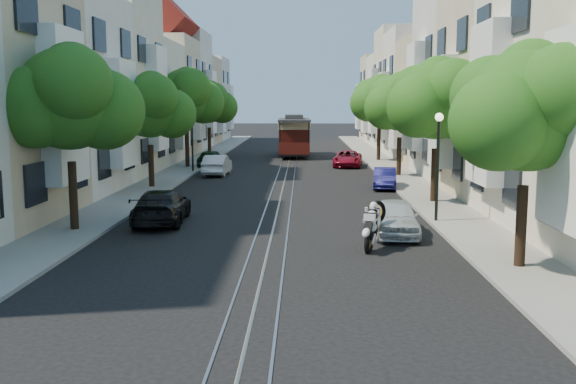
# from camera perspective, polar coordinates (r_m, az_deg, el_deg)

# --- Properties ---
(ground) EXTENTS (200.00, 200.00, 0.00)m
(ground) POSITION_cam_1_polar(r_m,az_deg,el_deg) (48.96, 0.04, 2.46)
(ground) COLOR black
(ground) RESTS_ON ground
(sidewalk_east) EXTENTS (2.50, 80.00, 0.12)m
(sidewalk_east) POSITION_cam_1_polar(r_m,az_deg,el_deg) (49.33, 8.50, 2.49)
(sidewalk_east) COLOR gray
(sidewalk_east) RESTS_ON ground
(sidewalk_west) EXTENTS (2.50, 80.00, 0.12)m
(sidewalk_west) POSITION_cam_1_polar(r_m,az_deg,el_deg) (49.65, -8.36, 2.52)
(sidewalk_west) COLOR gray
(sidewalk_west) RESTS_ON ground
(rail_left) EXTENTS (0.06, 80.00, 0.02)m
(rail_left) POSITION_cam_1_polar(r_m,az_deg,el_deg) (48.98, -0.60, 2.47)
(rail_left) COLOR gray
(rail_left) RESTS_ON ground
(rail_slot) EXTENTS (0.06, 80.00, 0.02)m
(rail_slot) POSITION_cam_1_polar(r_m,az_deg,el_deg) (48.96, 0.04, 2.47)
(rail_slot) COLOR gray
(rail_slot) RESTS_ON ground
(rail_right) EXTENTS (0.06, 80.00, 0.02)m
(rail_right) POSITION_cam_1_polar(r_m,az_deg,el_deg) (48.95, 0.68, 2.47)
(rail_right) COLOR gray
(rail_right) RESTS_ON ground
(lane_line) EXTENTS (0.08, 80.00, 0.01)m
(lane_line) POSITION_cam_1_polar(r_m,az_deg,el_deg) (48.96, 0.04, 2.46)
(lane_line) COLOR tan
(lane_line) RESTS_ON ground
(townhouses_east) EXTENTS (7.75, 72.00, 12.00)m
(townhouses_east) POSITION_cam_1_polar(r_m,az_deg,el_deg) (49.82, 13.97, 8.29)
(townhouses_east) COLOR beige
(townhouses_east) RESTS_ON ground
(townhouses_west) EXTENTS (7.75, 72.00, 11.76)m
(townhouses_west) POSITION_cam_1_polar(r_m,az_deg,el_deg) (50.34, -13.74, 8.18)
(townhouses_west) COLOR silver
(townhouses_west) RESTS_ON ground
(tree_e_a) EXTENTS (4.72, 3.87, 6.27)m
(tree_e_a) POSITION_cam_1_polar(r_m,az_deg,el_deg) (18.75, 20.67, 6.62)
(tree_e_a) COLOR black
(tree_e_a) RESTS_ON ground
(tree_e_b) EXTENTS (4.93, 4.08, 6.68)m
(tree_e_b) POSITION_cam_1_polar(r_m,az_deg,el_deg) (30.34, 13.18, 7.86)
(tree_e_b) COLOR black
(tree_e_b) RESTS_ON ground
(tree_e_c) EXTENTS (4.84, 3.99, 6.52)m
(tree_e_c) POSITION_cam_1_polar(r_m,az_deg,el_deg) (41.17, 10.03, 7.72)
(tree_e_c) COLOR black
(tree_e_c) RESTS_ON ground
(tree_e_d) EXTENTS (5.01, 4.16, 6.85)m
(tree_e_d) POSITION_cam_1_polar(r_m,az_deg,el_deg) (52.07, 8.21, 8.07)
(tree_e_d) COLOR black
(tree_e_d) RESTS_ON ground
(tree_w_a) EXTENTS (4.93, 4.08, 6.68)m
(tree_w_a) POSITION_cam_1_polar(r_m,az_deg,el_deg) (24.15, -18.78, 7.68)
(tree_w_a) COLOR black
(tree_w_a) RESTS_ON ground
(tree_w_b) EXTENTS (4.72, 3.87, 6.27)m
(tree_w_b) POSITION_cam_1_polar(r_m,az_deg,el_deg) (35.67, -12.12, 7.33)
(tree_w_b) COLOR black
(tree_w_b) RESTS_ON ground
(tree_w_c) EXTENTS (5.13, 4.28, 7.09)m
(tree_w_c) POSITION_cam_1_polar(r_m,az_deg,el_deg) (46.44, -8.98, 8.33)
(tree_w_c) COLOR black
(tree_w_c) RESTS_ON ground
(tree_w_d) EXTENTS (4.84, 3.99, 6.52)m
(tree_w_d) POSITION_cam_1_polar(r_m,az_deg,el_deg) (57.30, -7.00, 7.80)
(tree_w_d) COLOR black
(tree_w_d) RESTS_ON ground
(lamp_east) EXTENTS (0.32, 0.32, 4.16)m
(lamp_east) POSITION_cam_1_polar(r_m,az_deg,el_deg) (25.33, 13.20, 3.61)
(lamp_east) COLOR black
(lamp_east) RESTS_ON ground
(lamp_west) EXTENTS (0.32, 0.32, 4.16)m
(lamp_west) POSITION_cam_1_polar(r_m,az_deg,el_deg) (43.40, -8.52, 5.44)
(lamp_west) COLOR black
(lamp_west) RESTS_ON ground
(sportbike_rider) EXTENTS (0.96, 1.96, 1.54)m
(sportbike_rider) POSITION_cam_1_polar(r_m,az_deg,el_deg) (20.67, 7.52, -2.73)
(sportbike_rider) COLOR black
(sportbike_rider) RESTS_ON ground
(cable_car) EXTENTS (2.89, 8.71, 3.33)m
(cable_car) POSITION_cam_1_polar(r_m,az_deg,el_deg) (56.41, 0.53, 5.19)
(cable_car) COLOR black
(cable_car) RESTS_ON ground
(parked_car_e_near) EXTENTS (1.75, 3.84, 1.28)m
(parked_car_e_near) POSITION_cam_1_polar(r_m,az_deg,el_deg) (22.98, 9.58, -2.26)
(parked_car_e_near) COLOR silver
(parked_car_e_near) RESTS_ON ground
(parked_car_e_mid) EXTENTS (1.62, 3.58, 1.14)m
(parked_car_e_mid) POSITION_cam_1_polar(r_m,az_deg,el_deg) (35.55, 8.60, 1.23)
(parked_car_e_mid) COLOR #0D0E45
(parked_car_e_mid) RESTS_ON ground
(parked_car_e_far) EXTENTS (2.50, 4.50, 1.19)m
(parked_car_e_far) POSITION_cam_1_polar(r_m,az_deg,el_deg) (47.38, 5.33, 2.97)
(parked_car_e_far) COLOR maroon
(parked_car_e_far) RESTS_ON ground
(parked_car_w_near) EXTENTS (2.09, 4.65, 1.32)m
(parked_car_w_near) POSITION_cam_1_polar(r_m,az_deg,el_deg) (25.45, -11.17, -1.26)
(parked_car_w_near) COLOR black
(parked_car_w_near) RESTS_ON ground
(parked_car_w_mid) EXTENTS (1.53, 4.07, 1.33)m
(parked_car_w_mid) POSITION_cam_1_polar(r_m,az_deg,el_deg) (41.95, -6.32, 2.41)
(parked_car_w_mid) COLOR silver
(parked_car_w_mid) RESTS_ON ground
(parked_car_w_far) EXTENTS (1.74, 3.91, 1.31)m
(parked_car_w_far) POSITION_cam_1_polar(r_m,az_deg,el_deg) (47.04, -6.87, 2.98)
(parked_car_w_far) COLOR black
(parked_car_w_far) RESTS_ON ground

